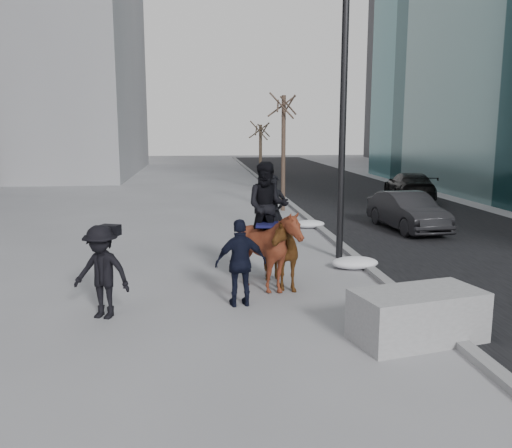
{
  "coord_description": "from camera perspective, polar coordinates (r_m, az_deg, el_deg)",
  "views": [
    {
      "loc": [
        -1.2,
        -10.03,
        3.51
      ],
      "look_at": [
        0.0,
        1.2,
        1.5
      ],
      "focal_mm": 38.0,
      "sensor_mm": 36.0,
      "label": 1
    }
  ],
  "objects": [
    {
      "name": "ground",
      "position": [
        10.7,
        0.69,
        -9.07
      ],
      "size": [
        120.0,
        120.0,
        0.0
      ],
      "primitive_type": "plane",
      "color": "gray",
      "rests_on": "ground"
    },
    {
      "name": "road",
      "position": [
        21.93,
        15.95,
        0.5
      ],
      "size": [
        8.0,
        90.0,
        0.01
      ],
      "primitive_type": "cube",
      "color": "black",
      "rests_on": "ground"
    },
    {
      "name": "curb",
      "position": [
        20.76,
        5.66,
        0.48
      ],
      "size": [
        0.25,
        90.0,
        0.12
      ],
      "primitive_type": "cube",
      "color": "gray",
      "rests_on": "ground"
    },
    {
      "name": "planter",
      "position": [
        9.53,
        16.63,
        -9.23
      ],
      "size": [
        2.33,
        1.53,
        0.85
      ],
      "primitive_type": "cube",
      "rotation": [
        0.0,
        0.0,
        0.23
      ],
      "color": "#99999C",
      "rests_on": "ground"
    },
    {
      "name": "car_near",
      "position": [
        19.47,
        15.67,
        1.29
      ],
      "size": [
        1.73,
        4.09,
        1.31
      ],
      "primitive_type": "imported",
      "rotation": [
        0.0,
        0.0,
        0.09
      ],
      "color": "black",
      "rests_on": "ground"
    },
    {
      "name": "car_far",
      "position": [
        27.9,
        15.85,
        3.87
      ],
      "size": [
        2.66,
        4.89,
        1.35
      ],
      "primitive_type": "imported",
      "rotation": [
        0.0,
        0.0,
        2.97
      ],
      "color": "black",
      "rests_on": "ground"
    },
    {
      "name": "tree_near",
      "position": [
        23.1,
        2.9,
        8.05
      ],
      "size": [
        1.2,
        1.2,
        5.38
      ],
      "primitive_type": null,
      "color": "#392A22",
      "rests_on": "ground"
    },
    {
      "name": "tree_far",
      "position": [
        31.5,
        0.48,
        7.44
      ],
      "size": [
        1.2,
        1.2,
        4.1
      ],
      "primitive_type": null,
      "color": "#3B2F23",
      "rests_on": "ground"
    },
    {
      "name": "mounted_left",
      "position": [
        12.08,
        1.85,
        -2.23
      ],
      "size": [
        1.39,
        2.11,
        2.51
      ],
      "color": "#522410",
      "rests_on": "ground"
    },
    {
      "name": "mounted_right",
      "position": [
        11.67,
        1.27,
        -1.7
      ],
      "size": [
        1.72,
        1.87,
        2.8
      ],
      "color": "#531D10",
      "rests_on": "ground"
    },
    {
      "name": "feeder",
      "position": [
        10.73,
        -1.61,
        -4.11
      ],
      "size": [
        1.07,
        0.92,
        1.75
      ],
      "color": "black",
      "rests_on": "ground"
    },
    {
      "name": "camera_crew",
      "position": [
        10.46,
        -15.92,
        -4.84
      ],
      "size": [
        1.29,
        1.03,
        1.75
      ],
      "color": "black",
      "rests_on": "ground"
    },
    {
      "name": "lamppost",
      "position": [
        14.76,
        9.2,
        15.74
      ],
      "size": [
        0.25,
        1.08,
        9.09
      ],
      "color": "black",
      "rests_on": "ground"
    },
    {
      "name": "snow_piles",
      "position": [
        16.3,
        7.89,
        -1.92
      ],
      "size": [
        1.18,
        6.41,
        0.3
      ],
      "color": "white",
      "rests_on": "ground"
    }
  ]
}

